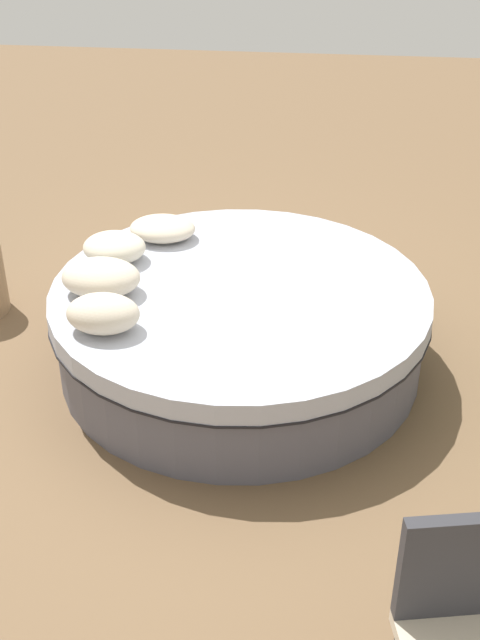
# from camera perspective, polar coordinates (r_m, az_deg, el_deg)

# --- Properties ---
(ground_plane) EXTENTS (16.00, 16.00, 0.00)m
(ground_plane) POSITION_cam_1_polar(r_m,az_deg,el_deg) (5.62, 0.00, -2.99)
(ground_plane) COLOR brown
(round_bed) EXTENTS (2.42, 2.42, 0.58)m
(round_bed) POSITION_cam_1_polar(r_m,az_deg,el_deg) (5.46, 0.00, -0.45)
(round_bed) COLOR #595966
(round_bed) RESTS_ON ground_plane
(throw_pillow_0) EXTENTS (0.46, 0.36, 0.15)m
(throw_pillow_0) POSITION_cam_1_polar(r_m,az_deg,el_deg) (5.93, -5.25, 6.17)
(throw_pillow_0) COLOR beige
(throw_pillow_0) RESTS_ON round_bed
(throw_pillow_1) EXTENTS (0.42, 0.35, 0.19)m
(throw_pillow_1) POSITION_cam_1_polar(r_m,az_deg,el_deg) (5.66, -8.48, 4.87)
(throw_pillow_1) COLOR beige
(throw_pillow_1) RESTS_ON round_bed
(throw_pillow_2) EXTENTS (0.49, 0.37, 0.22)m
(throw_pillow_2) POSITION_cam_1_polar(r_m,az_deg,el_deg) (5.29, -9.37, 2.85)
(throw_pillow_2) COLOR beige
(throw_pillow_2) RESTS_ON round_bed
(throw_pillow_3) EXTENTS (0.43, 0.32, 0.22)m
(throw_pillow_3) POSITION_cam_1_polar(r_m,az_deg,el_deg) (4.91, -9.23, 0.43)
(throw_pillow_3) COLOR beige
(throw_pillow_3) RESTS_ON round_bed
(patio_chair) EXTENTS (0.61, 0.59, 0.98)m
(patio_chair) POSITION_cam_1_polar(r_m,az_deg,el_deg) (3.50, 15.20, -19.03)
(patio_chair) COLOR #333338
(patio_chair) RESTS_ON ground_plane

